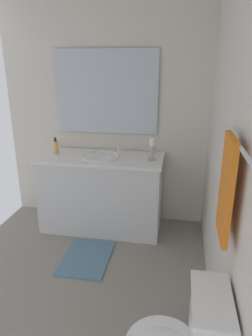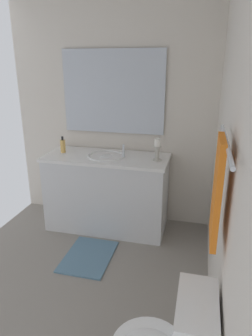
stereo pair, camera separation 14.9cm
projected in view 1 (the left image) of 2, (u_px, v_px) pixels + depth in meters
floor at (68, 293)px, 2.50m from camera, size 2.83×2.31×0.02m
wall_back at (231, 157)px, 1.90m from camera, size 2.83×0.04×2.45m
wall_left at (106, 115)px, 3.41m from camera, size 0.04×2.31×2.45m
vanity_cabinet at (102, 193)px, 3.37m from camera, size 0.58×1.33×0.84m
sink_basin at (101, 160)px, 3.25m from camera, size 0.40×0.40×0.24m
mirror at (106, 92)px, 3.28m from camera, size 0.02×1.13×0.89m
candle_holder_tall at (152, 149)px, 3.09m from camera, size 0.09×0.09×0.23m
soap_bottle at (56, 147)px, 3.32m from camera, size 0.06×0.06×0.18m
towel_bar at (236, 140)px, 1.44m from camera, size 0.78×0.02×0.02m
towel_near_vanity at (226, 189)px, 1.53m from camera, size 0.28×0.03×0.54m
bath_mat at (86, 258)px, 2.92m from camera, size 0.60×0.44×0.02m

